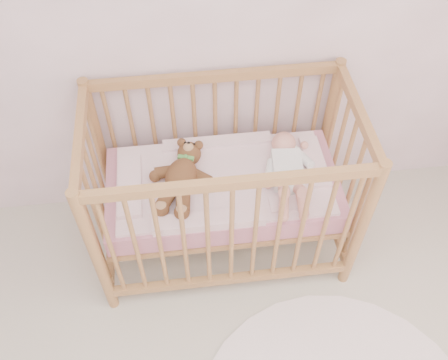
{
  "coord_description": "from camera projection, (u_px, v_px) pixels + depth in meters",
  "views": [
    {
      "loc": [
        -0.03,
        -0.04,
        2.57
      ],
      "look_at": [
        0.16,
        1.55,
        0.62
      ],
      "focal_mm": 40.0,
      "sensor_mm": 36.0,
      "label": 1
    }
  ],
  "objects": [
    {
      "name": "teddy_bear",
      "position": [
        181.0,
        176.0,
        2.51
      ],
      "size": [
        0.49,
        0.58,
        0.14
      ],
      "primitive_type": null,
      "rotation": [
        0.0,
        0.0,
        -0.31
      ],
      "color": "brown",
      "rests_on": "blanket"
    },
    {
      "name": "baby",
      "position": [
        287.0,
        168.0,
        2.56
      ],
      "size": [
        0.32,
        0.6,
        0.14
      ],
      "primitive_type": null,
      "rotation": [
        0.0,
        0.0,
        -0.08
      ],
      "color": "white",
      "rests_on": "blanket"
    },
    {
      "name": "blanket",
      "position": [
        223.0,
        180.0,
        2.6
      ],
      "size": [
        1.1,
        0.58,
        0.06
      ],
      "primitive_type": null,
      "color": "#FAACB9",
      "rests_on": "mattress"
    },
    {
      "name": "crib",
      "position": [
        223.0,
        187.0,
        2.65
      ],
      "size": [
        1.36,
        0.76,
        1.0
      ],
      "primitive_type": null,
      "color": "#B3814C",
      "rests_on": "floor"
    },
    {
      "name": "wall_back",
      "position": [
        176.0,
        3.0,
        2.23
      ],
      "size": [
        4.0,
        0.02,
        2.7
      ],
      "primitive_type": "cube",
      "color": "white",
      "rests_on": "floor"
    },
    {
      "name": "mattress",
      "position": [
        223.0,
        189.0,
        2.66
      ],
      "size": [
        1.22,
        0.62,
        0.13
      ],
      "primitive_type": "cube",
      "color": "#C97D9D",
      "rests_on": "crib"
    }
  ]
}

